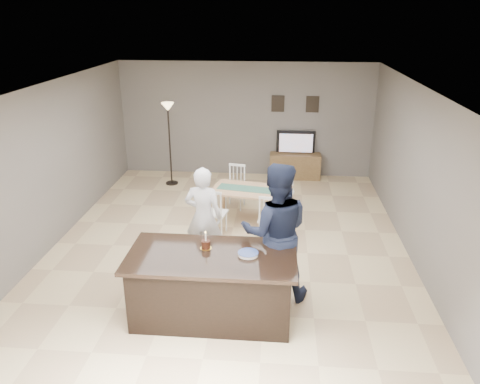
# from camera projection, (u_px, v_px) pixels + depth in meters

# --- Properties ---
(floor) EXTENTS (8.00, 8.00, 0.00)m
(floor) POSITION_uv_depth(u_px,v_px,m) (228.00, 250.00, 7.90)
(floor) COLOR beige
(floor) RESTS_ON ground
(room_shell) EXTENTS (8.00, 8.00, 8.00)m
(room_shell) POSITION_uv_depth(u_px,v_px,m) (227.00, 155.00, 7.29)
(room_shell) COLOR slate
(room_shell) RESTS_ON floor
(kitchen_island) EXTENTS (2.15, 1.10, 0.90)m
(kitchen_island) POSITION_uv_depth(u_px,v_px,m) (212.00, 285.00, 6.07)
(kitchen_island) COLOR black
(kitchen_island) RESTS_ON floor
(tv_console) EXTENTS (1.20, 0.40, 0.60)m
(tv_console) POSITION_uv_depth(u_px,v_px,m) (295.00, 166.00, 11.20)
(tv_console) COLOR brown
(tv_console) RESTS_ON floor
(television) EXTENTS (0.91, 0.12, 0.53)m
(television) POSITION_uv_depth(u_px,v_px,m) (296.00, 142.00, 11.06)
(television) COLOR black
(television) RESTS_ON tv_console
(tv_screen_glow) EXTENTS (0.78, 0.00, 0.78)m
(tv_screen_glow) POSITION_uv_depth(u_px,v_px,m) (296.00, 143.00, 10.98)
(tv_screen_glow) COLOR orange
(tv_screen_glow) RESTS_ON tv_console
(picture_frames) EXTENTS (1.10, 0.02, 0.38)m
(picture_frames) POSITION_uv_depth(u_px,v_px,m) (295.00, 104.00, 10.87)
(picture_frames) COLOR black
(picture_frames) RESTS_ON room_shell
(woman) EXTENTS (0.63, 0.45, 1.61)m
(woman) POSITION_uv_depth(u_px,v_px,m) (203.00, 217.00, 7.22)
(woman) COLOR silver
(woman) RESTS_ON floor
(man) EXTENTS (0.99, 0.79, 1.96)m
(man) POSITION_uv_depth(u_px,v_px,m) (276.00, 232.00, 6.32)
(man) COLOR #181E34
(man) RESTS_ON floor
(birthday_cake) EXTENTS (0.16, 0.16, 0.24)m
(birthday_cake) POSITION_uv_depth(u_px,v_px,m) (206.00, 244.00, 6.04)
(birthday_cake) COLOR gold
(birthday_cake) RESTS_ON kitchen_island
(plate_stack) EXTENTS (0.26, 0.26, 0.04)m
(plate_stack) POSITION_uv_depth(u_px,v_px,m) (248.00, 254.00, 5.88)
(plate_stack) COLOR white
(plate_stack) RESTS_ON kitchen_island
(dining_table) EXTENTS (1.65, 1.85, 0.88)m
(dining_table) POSITION_uv_depth(u_px,v_px,m) (251.00, 195.00, 8.72)
(dining_table) COLOR tan
(dining_table) RESTS_ON floor
(floor_lamp) EXTENTS (0.28, 0.28, 1.89)m
(floor_lamp) POSITION_uv_depth(u_px,v_px,m) (169.00, 122.00, 10.40)
(floor_lamp) COLOR black
(floor_lamp) RESTS_ON floor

